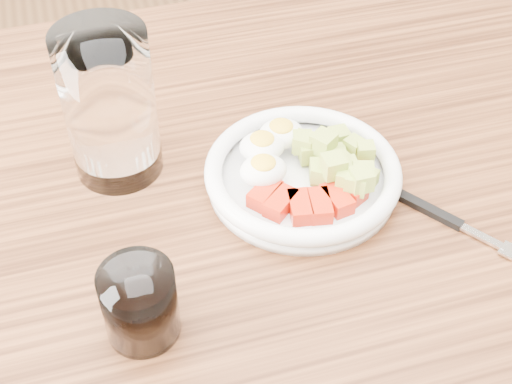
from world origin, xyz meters
The scene contains 5 objects.
dining_table centered at (0.00, 0.00, 0.67)m, with size 1.50×0.90×0.77m.
bowl centered at (0.05, 0.04, 0.79)m, with size 0.21×0.21×0.05m.
fork centered at (0.18, -0.06, 0.77)m, with size 0.11×0.15×0.01m.
water_glass centered at (-0.14, 0.12, 0.86)m, with size 0.10×0.10×0.17m, color white.
coffee_glass centered at (-0.15, -0.10, 0.81)m, with size 0.07×0.07×0.08m.
Camera 1 is at (-0.15, -0.48, 1.31)m, focal length 50.00 mm.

